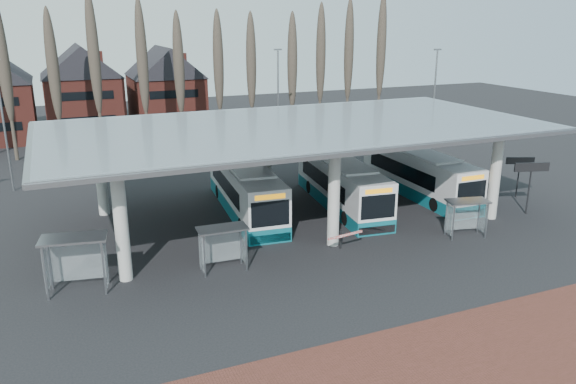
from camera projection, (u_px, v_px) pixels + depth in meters
name	position (u px, v px, depth m)	size (l,w,h in m)	color
ground	(353.00, 260.00, 31.30)	(140.00, 140.00, 0.00)	black
brick_strip	(513.00, 383.00, 20.74)	(70.00, 10.00, 0.03)	#5B2C24
station_canopy	(296.00, 134.00, 36.66)	(32.00, 16.00, 6.34)	#B7B7B3
poplar_row	(199.00, 61.00, 57.74)	(45.10, 1.10, 14.50)	#473D33
townhouse_row	(37.00, 84.00, 62.39)	(36.80, 10.30, 12.25)	maroon
lamp_post_a	(4.00, 123.00, 42.37)	(0.80, 0.16, 10.17)	slate
lamp_post_b	(278.00, 100.00, 54.83)	(0.80, 0.16, 10.17)	slate
lamp_post_c	(434.00, 100.00, 54.77)	(0.80, 0.16, 10.17)	slate
bus_1	(245.00, 189.00, 38.81)	(3.79, 12.71, 3.48)	silver
bus_2	(341.00, 184.00, 40.08)	(3.98, 12.41, 3.39)	silver
bus_3	(418.00, 174.00, 42.73)	(2.86, 12.25, 3.39)	silver
shelter_0	(75.00, 251.00, 27.26)	(3.32, 2.07, 2.88)	gray
shelter_1	(222.00, 238.00, 29.68)	(2.67, 1.41, 2.44)	gray
shelter_2	(466.00, 210.00, 34.36)	(2.74, 1.81, 2.34)	gray
info_sign_0	(531.00, 171.00, 37.92)	(2.37, 0.83, 3.63)	black
info_sign_1	(520.00, 164.00, 41.57)	(1.98, 0.90, 3.12)	black
barrier	(344.00, 236.00, 32.26)	(2.40, 0.84, 1.21)	black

